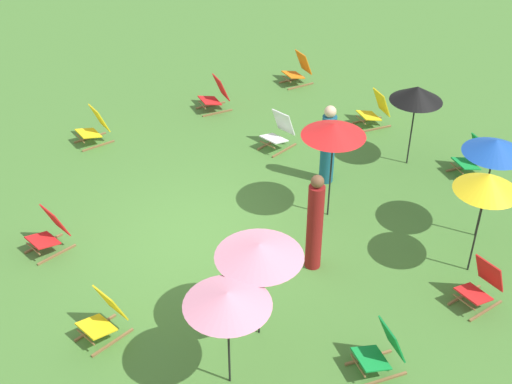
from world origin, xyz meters
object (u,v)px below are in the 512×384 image
(umbrella_0, at_px, (488,183))
(umbrella_2, at_px, (417,94))
(deckchair_10, at_px, (279,132))
(umbrella_5, at_px, (495,147))
(deckchair_2, at_px, (481,285))
(umbrella_1, at_px, (227,299))
(umbrella_3, at_px, (334,130))
(person_1, at_px, (315,224))
(deckchair_6, at_px, (381,351))
(person_0, at_px, (328,146))
(deckchair_8, at_px, (375,111))
(deckchair_1, at_px, (298,70))
(deckchair_0, at_px, (216,95))
(umbrella_4, at_px, (259,250))
(deckchair_5, at_px, (104,317))
(deckchair_9, at_px, (473,158))
(deckchair_11, at_px, (94,127))
(deckchair_7, at_px, (50,232))

(umbrella_0, distance_m, umbrella_2, 3.43)
(deckchair_10, xyz_separation_m, umbrella_5, (4.59, 0.96, 1.50))
(deckchair_2, bearing_deg, umbrella_1, -103.08)
(umbrella_3, distance_m, person_1, 1.79)
(deckchair_6, bearing_deg, umbrella_0, 119.41)
(deckchair_6, distance_m, umbrella_1, 2.48)
(umbrella_1, bearing_deg, person_0, 124.39)
(umbrella_5, bearing_deg, deckchair_6, -71.81)
(umbrella_0, xyz_separation_m, umbrella_3, (-2.61, -0.88, 0.05))
(deckchair_8, xyz_separation_m, umbrella_3, (1.99, -3.16, 1.47))
(deckchair_2, bearing_deg, deckchair_1, 162.11)
(deckchair_0, bearing_deg, deckchair_1, 99.50)
(umbrella_4, bearing_deg, deckchair_5, -125.49)
(deckchair_10, height_order, umbrella_0, umbrella_0)
(deckchair_8, bearing_deg, deckchair_9, 18.30)
(deckchair_11, xyz_separation_m, umbrella_1, (7.24, -1.39, 1.21))
(deckchair_0, height_order, umbrella_5, umbrella_5)
(deckchair_1, relative_size, deckchair_5, 1.00)
(deckchair_10, xyz_separation_m, person_1, (3.47, -1.97, 0.52))
(umbrella_3, bearing_deg, umbrella_2, 98.51)
(umbrella_5, distance_m, person_1, 3.28)
(umbrella_3, bearing_deg, deckchair_1, 146.41)
(umbrella_0, bearing_deg, person_0, -177.70)
(umbrella_1, bearing_deg, deckchair_2, 75.56)
(deckchair_6, xyz_separation_m, deckchair_11, (-8.34, -0.47, 0.00))
(deckchair_8, distance_m, deckchair_11, 6.31)
(deckchair_0, xyz_separation_m, person_1, (5.73, -1.83, 0.52))
(deckchair_10, bearing_deg, umbrella_4, -50.80)
(deckchair_0, distance_m, deckchair_5, 7.42)
(deckchair_1, distance_m, deckchair_11, 5.49)
(deckchair_10, relative_size, umbrella_1, 0.49)
(deckchair_6, height_order, person_1, person_1)
(deckchair_1, bearing_deg, umbrella_2, -0.20)
(deckchair_0, xyz_separation_m, deckchair_9, (5.46, 2.67, 0.00))
(deckchair_11, height_order, umbrella_3, umbrella_3)
(deckchair_6, bearing_deg, person_0, 163.97)
(umbrella_4, bearing_deg, umbrella_1, -60.43)
(deckchair_0, height_order, umbrella_1, umbrella_1)
(deckchair_11, distance_m, umbrella_2, 6.90)
(umbrella_3, relative_size, person_1, 1.07)
(deckchair_5, distance_m, deckchair_9, 8.07)
(deckchair_10, bearing_deg, deckchair_5, -72.65)
(umbrella_5, bearing_deg, deckchair_9, 131.58)
(deckchair_10, height_order, umbrella_5, umbrella_5)
(deckchair_6, distance_m, person_0, 4.93)
(umbrella_0, height_order, umbrella_1, umbrella_0)
(deckchair_0, xyz_separation_m, deckchair_7, (2.66, -5.24, 0.00))
(deckchair_6, distance_m, umbrella_2, 5.87)
(deckchair_0, height_order, person_0, person_0)
(deckchair_1, relative_size, person_1, 0.45)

